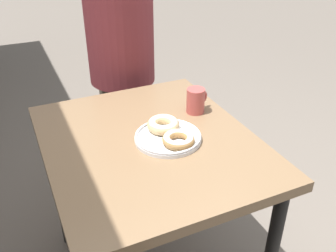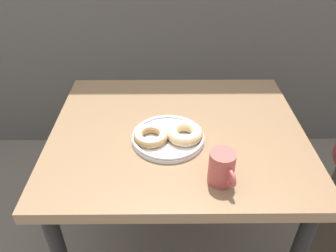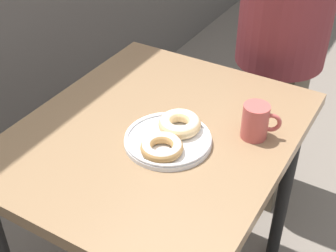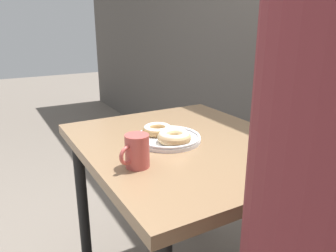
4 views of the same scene
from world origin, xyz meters
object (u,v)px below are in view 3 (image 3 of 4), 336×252
Objects in this scene: donut_plate at (170,136)px; person_figure at (284,33)px; dining_table at (156,156)px; coffee_mug at (256,121)px.

person_figure is (0.75, -0.07, 0.03)m from donut_plate.
person_figure reaches higher than donut_plate.
person_figure is (0.72, -0.13, 0.15)m from dining_table.
coffee_mug is 0.07× the size of person_figure.
donut_plate is 0.25m from coffee_mug.
person_figure reaches higher than coffee_mug.
dining_table is 8.30× the size of coffee_mug.
dining_table is at bearing 65.12° from donut_plate.
dining_table is 0.75m from person_figure.
coffee_mug is (0.15, -0.19, 0.03)m from donut_plate.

